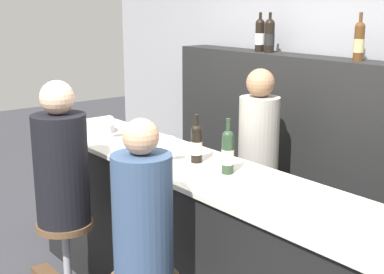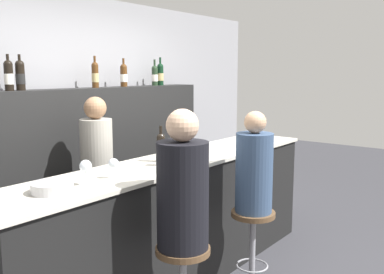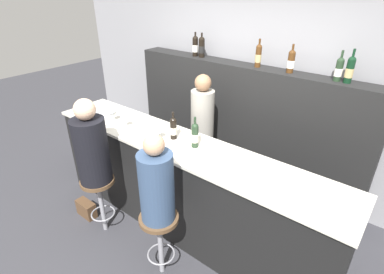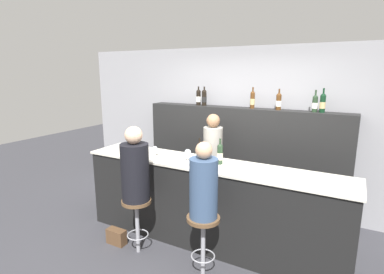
{
  "view_description": "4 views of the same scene",
  "coord_description": "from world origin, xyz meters",
  "px_view_note": "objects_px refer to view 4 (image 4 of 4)",
  "views": [
    {
      "loc": [
        2.3,
        -1.64,
        2.03
      ],
      "look_at": [
        -0.07,
        0.25,
        1.28
      ],
      "focal_mm": 50.0,
      "sensor_mm": 36.0,
      "label": 1
    },
    {
      "loc": [
        -2.7,
        -1.98,
        1.82
      ],
      "look_at": [
        0.16,
        0.25,
        1.27
      ],
      "focal_mm": 40.0,
      "sensor_mm": 36.0,
      "label": 2
    },
    {
      "loc": [
        1.74,
        -1.71,
        2.55
      ],
      "look_at": [
        0.17,
        0.25,
        1.24
      ],
      "focal_mm": 28.0,
      "sensor_mm": 36.0,
      "label": 3
    },
    {
      "loc": [
        1.55,
        -2.93,
        2.2
      ],
      "look_at": [
        -0.2,
        0.24,
        1.41
      ],
      "focal_mm": 28.0,
      "sensor_mm": 36.0,
      "label": 4
    }
  ],
  "objects_px": {
    "wine_bottle_backbar_0": "(198,97)",
    "guest_seated_right": "(204,185)",
    "wine_bottle_counter_0": "(200,152)",
    "bar_stool_right": "(203,230)",
    "wine_bottle_backbar_1": "(204,97)",
    "handbag": "(116,237)",
    "metal_bowl": "(130,149)",
    "wine_bottle_backbar_5": "(323,103)",
    "bartender": "(212,170)",
    "wine_glass_1": "(155,149)",
    "wine_glass_2": "(188,153)",
    "bar_stool_left": "(137,212)",
    "wine_bottle_backbar_4": "(315,103)",
    "guest_seated_left": "(135,169)",
    "wine_bottle_backbar_2": "(252,100)",
    "wine_bottle_backbar_3": "(279,101)",
    "wine_glass_0": "(141,145)",
    "wine_bottle_counter_1": "(220,154)"
  },
  "relations": [
    {
      "from": "wine_bottle_counter_1",
      "to": "wine_bottle_counter_0",
      "type": "bearing_deg",
      "value": 180.0
    },
    {
      "from": "wine_bottle_counter_1",
      "to": "wine_bottle_backbar_2",
      "type": "relative_size",
      "value": 1.0
    },
    {
      "from": "wine_bottle_backbar_4",
      "to": "wine_bottle_counter_0",
      "type": "bearing_deg",
      "value": -135.59
    },
    {
      "from": "wine_bottle_backbar_1",
      "to": "wine_bottle_backbar_0",
      "type": "bearing_deg",
      "value": -180.0
    },
    {
      "from": "metal_bowl",
      "to": "wine_bottle_counter_0",
      "type": "bearing_deg",
      "value": 4.41
    },
    {
      "from": "wine_bottle_counter_0",
      "to": "bar_stool_right",
      "type": "distance_m",
      "value": 1.01
    },
    {
      "from": "wine_bottle_backbar_5",
      "to": "bar_stool_left",
      "type": "xyz_separation_m",
      "value": [
        -1.8,
        -1.81,
        -1.25
      ]
    },
    {
      "from": "wine_bottle_counter_0",
      "to": "bartender",
      "type": "xyz_separation_m",
      "value": [
        -0.12,
        0.66,
        -0.46
      ]
    },
    {
      "from": "guest_seated_right",
      "to": "wine_bottle_counter_0",
      "type": "bearing_deg",
      "value": 120.68
    },
    {
      "from": "wine_glass_1",
      "to": "metal_bowl",
      "type": "distance_m",
      "value": 0.48
    },
    {
      "from": "wine_glass_2",
      "to": "bar_stool_left",
      "type": "distance_m",
      "value": 0.95
    },
    {
      "from": "wine_bottle_backbar_0",
      "to": "metal_bowl",
      "type": "relative_size",
      "value": 1.22
    },
    {
      "from": "wine_bottle_backbar_1",
      "to": "guest_seated_left",
      "type": "xyz_separation_m",
      "value": [
        0.0,
        -1.81,
        -0.7
      ]
    },
    {
      "from": "wine_bottle_counter_1",
      "to": "wine_glass_2",
      "type": "xyz_separation_m",
      "value": [
        -0.39,
        -0.12,
        -0.01
      ]
    },
    {
      "from": "wine_bottle_counter_1",
      "to": "metal_bowl",
      "type": "distance_m",
      "value": 1.37
    },
    {
      "from": "wine_bottle_backbar_0",
      "to": "wine_bottle_backbar_3",
      "type": "height_order",
      "value": "wine_bottle_backbar_0"
    },
    {
      "from": "bar_stool_right",
      "to": "bartender",
      "type": "xyz_separation_m",
      "value": [
        -0.51,
        1.32,
        0.21
      ]
    },
    {
      "from": "wine_glass_2",
      "to": "bartender",
      "type": "distance_m",
      "value": 0.9
    },
    {
      "from": "guest_seated_left",
      "to": "bar_stool_right",
      "type": "relative_size",
      "value": 1.29
    },
    {
      "from": "wine_bottle_backbar_4",
      "to": "wine_bottle_backbar_5",
      "type": "bearing_deg",
      "value": 0.0
    },
    {
      "from": "wine_bottle_counter_1",
      "to": "bartender",
      "type": "distance_m",
      "value": 0.91
    },
    {
      "from": "handbag",
      "to": "wine_glass_0",
      "type": "bearing_deg",
      "value": 87.17
    },
    {
      "from": "wine_glass_1",
      "to": "guest_seated_right",
      "type": "height_order",
      "value": "guest_seated_right"
    },
    {
      "from": "wine_bottle_counter_1",
      "to": "wine_bottle_backbar_1",
      "type": "distance_m",
      "value": 1.52
    },
    {
      "from": "wine_bottle_backbar_5",
      "to": "wine_glass_1",
      "type": "bearing_deg",
      "value": -146.06
    },
    {
      "from": "wine_glass_1",
      "to": "bar_stool_right",
      "type": "xyz_separation_m",
      "value": [
        1.0,
        -0.54,
        -0.65
      ]
    },
    {
      "from": "wine_bottle_backbar_4",
      "to": "wine_glass_2",
      "type": "xyz_separation_m",
      "value": [
        -1.29,
        -1.28,
        -0.57
      ]
    },
    {
      "from": "bar_stool_right",
      "to": "wine_glass_0",
      "type": "bearing_deg",
      "value": 156.58
    },
    {
      "from": "wine_bottle_backbar_4",
      "to": "handbag",
      "type": "relative_size",
      "value": 1.17
    },
    {
      "from": "wine_bottle_backbar_5",
      "to": "handbag",
      "type": "xyz_separation_m",
      "value": [
        -2.16,
        -1.81,
        -1.69
      ]
    },
    {
      "from": "wine_bottle_backbar_0",
      "to": "wine_glass_0",
      "type": "bearing_deg",
      "value": -99.96
    },
    {
      "from": "wine_bottle_backbar_4",
      "to": "guest_seated_left",
      "type": "distance_m",
      "value": 2.58
    },
    {
      "from": "handbag",
      "to": "wine_glass_1",
      "type": "bearing_deg",
      "value": 63.79
    },
    {
      "from": "wine_bottle_backbar_3",
      "to": "bar_stool_right",
      "type": "distance_m",
      "value": 2.22
    },
    {
      "from": "bar_stool_right",
      "to": "wine_bottle_backbar_2",
      "type": "bearing_deg",
      "value": 92.76
    },
    {
      "from": "bar_stool_left",
      "to": "handbag",
      "type": "relative_size",
      "value": 2.68
    },
    {
      "from": "guest_seated_right",
      "to": "guest_seated_left",
      "type": "bearing_deg",
      "value": 180.0
    },
    {
      "from": "wine_bottle_backbar_4",
      "to": "wine_glass_1",
      "type": "height_order",
      "value": "wine_bottle_backbar_4"
    },
    {
      "from": "metal_bowl",
      "to": "wine_bottle_backbar_5",
      "type": "bearing_deg",
      "value": 27.75
    },
    {
      "from": "wine_bottle_backbar_0",
      "to": "handbag",
      "type": "height_order",
      "value": "wine_bottle_backbar_0"
    },
    {
      "from": "wine_bottle_backbar_2",
      "to": "wine_glass_0",
      "type": "distance_m",
      "value": 1.81
    },
    {
      "from": "wine_bottle_backbar_1",
      "to": "guest_seated_right",
      "type": "relative_size",
      "value": 0.38
    },
    {
      "from": "wine_bottle_backbar_0",
      "to": "guest_seated_right",
      "type": "xyz_separation_m",
      "value": [
        1.01,
        -1.81,
        -0.74
      ]
    },
    {
      "from": "wine_bottle_counter_0",
      "to": "wine_bottle_backbar_1",
      "type": "distance_m",
      "value": 1.4
    },
    {
      "from": "wine_bottle_backbar_1",
      "to": "wine_glass_1",
      "type": "distance_m",
      "value": 1.42
    },
    {
      "from": "handbag",
      "to": "wine_bottle_backbar_1",
      "type": "bearing_deg",
      "value": 78.87
    },
    {
      "from": "wine_bottle_backbar_3",
      "to": "wine_glass_0",
      "type": "relative_size",
      "value": 1.81
    },
    {
      "from": "wine_bottle_backbar_1",
      "to": "bar_stool_left",
      "type": "height_order",
      "value": "wine_bottle_backbar_1"
    },
    {
      "from": "wine_bottle_backbar_1",
      "to": "guest_seated_right",
      "type": "distance_m",
      "value": 2.16
    },
    {
      "from": "wine_bottle_backbar_3",
      "to": "guest_seated_right",
      "type": "relative_size",
      "value": 0.37
    }
  ]
}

